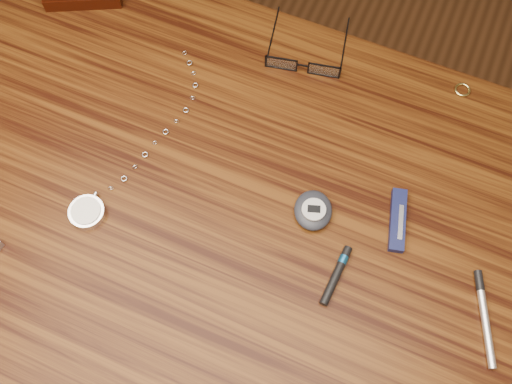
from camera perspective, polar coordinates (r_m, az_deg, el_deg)
ground at (r=1.51m, az=-2.17°, el=-12.45°), size 3.80×3.80×0.00m
desk at (r=0.88m, az=-3.62°, el=-3.83°), size 1.00×0.70×0.75m
eyeglasses at (r=0.89m, az=4.74°, el=12.67°), size 0.14×0.14×0.03m
gold_ring at (r=0.93m, az=19.95°, el=9.59°), size 0.03×0.03×0.00m
pocket_watch at (r=0.81m, az=-16.11°, el=-1.40°), size 0.08×0.32×0.02m
pedometer at (r=0.77m, az=5.74°, el=-1.82°), size 0.07×0.07×0.02m
pocket_knife at (r=0.79m, az=13.99°, el=-2.74°), size 0.04×0.09×0.01m
silver_pen at (r=0.79m, az=21.82°, el=-10.93°), size 0.06×0.12×0.01m
black_blue_pen at (r=0.75m, az=8.10°, el=-8.06°), size 0.02×0.08×0.01m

